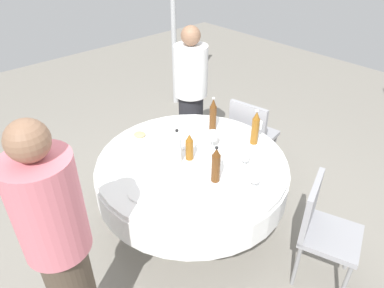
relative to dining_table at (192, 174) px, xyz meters
The scene contains 21 objects.
ground_plane 0.60m from the dining_table, ahead, with size 10.00×10.00×0.00m, color gray.
dining_table is the anchor object (origin of this frame).
bottle_amber_outer 0.26m from the dining_table, ahead, with size 0.06×0.06×0.24m.
bottle_amber_west 0.65m from the dining_table, 106.99° to the right, with size 0.06×0.06×0.32m.
bottle_brown_near 0.60m from the dining_table, 63.50° to the right, with size 0.06×0.06×0.31m.
bottle_brown_mid 0.42m from the dining_table, behind, with size 0.06×0.06×0.30m.
bottle_clear_left 0.31m from the dining_table, 60.35° to the left, with size 0.06×0.06×0.30m.
wine_glass_mid 0.48m from the dining_table, 143.16° to the right, with size 0.06×0.06×0.14m.
wine_glass_left 0.36m from the dining_table, 86.90° to the right, with size 0.07×0.07×0.16m.
wine_glass_south 0.72m from the dining_table, 101.28° to the right, with size 0.07×0.07×0.15m.
wine_glass_far 0.61m from the dining_table, 169.61° to the right, with size 0.07×0.07×0.15m.
plate_right 0.31m from the dining_table, 17.40° to the right, with size 0.23×0.23×0.02m.
plate_inner 0.60m from the dining_table, 10.61° to the left, with size 0.24×0.24×0.04m.
plate_east 0.55m from the dining_table, 97.05° to the left, with size 0.21×0.21×0.02m.
fork_west 0.26m from the dining_table, 138.81° to the right, with size 0.18×0.02×0.01m, color silver.
folded_napkin 0.58m from the dining_table, behind, with size 0.18×0.18×0.02m, color white.
person_outer 1.08m from the dining_table, 41.77° to the right, with size 0.34×0.34×1.51m.
person_west 1.27m from the dining_table, 102.99° to the left, with size 0.34×0.34×1.68m.
chair_south 1.05m from the dining_table, 160.31° to the right, with size 0.51×0.51×0.87m.
chair_far 0.99m from the dining_table, 79.86° to the right, with size 0.46×0.46×0.87m.
tent_pole_secondary 2.61m from the dining_table, 36.84° to the right, with size 0.07×0.07×2.56m, color #B2B5B7.
Camera 1 is at (-1.68, 1.53, 2.40)m, focal length 33.02 mm.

